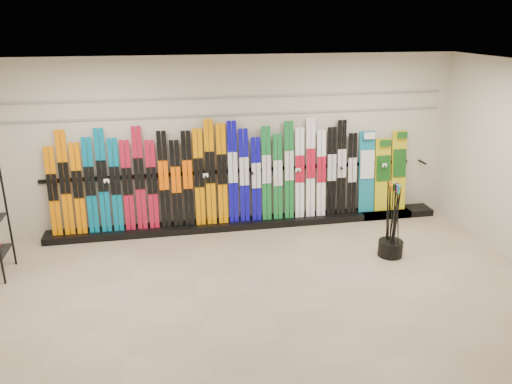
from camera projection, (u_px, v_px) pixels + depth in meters
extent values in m
plane|color=tan|center=(263.00, 291.00, 6.89)|extent=(8.00, 8.00, 0.00)
plane|color=beige|center=(234.00, 143.00, 8.71)|extent=(8.00, 0.00, 8.00)
plane|color=silver|center=(264.00, 69.00, 5.90)|extent=(8.00, 8.00, 0.00)
cube|color=black|center=(249.00, 223.00, 9.02)|extent=(8.00, 0.40, 0.12)
cube|color=orange|center=(53.00, 192.00, 8.19)|extent=(0.17, 0.17, 1.50)
cube|color=orange|center=(65.00, 183.00, 8.20)|extent=(0.17, 0.20, 1.76)
cube|color=orange|center=(78.00, 189.00, 8.26)|extent=(0.17, 0.18, 1.54)
cube|color=#036383|center=(90.00, 186.00, 8.29)|extent=(0.17, 0.19, 1.62)
cube|color=#036383|center=(103.00, 181.00, 8.31)|extent=(0.17, 0.20, 1.76)
cube|color=#036383|center=(116.00, 185.00, 8.36)|extent=(0.17, 0.18, 1.59)
cube|color=maroon|center=(128.00, 186.00, 8.40)|extent=(0.17, 0.18, 1.55)
cube|color=maroon|center=(139.00, 179.00, 8.42)|extent=(0.17, 0.20, 1.77)
cube|color=maroon|center=(152.00, 185.00, 8.48)|extent=(0.17, 0.18, 1.53)
cube|color=black|center=(164.00, 180.00, 8.50)|extent=(0.17, 0.19, 1.67)
cube|color=black|center=(176.00, 184.00, 8.55)|extent=(0.17, 0.18, 1.51)
cube|color=black|center=(188.00, 179.00, 8.57)|extent=(0.17, 0.19, 1.66)
cube|color=orange|center=(199.00, 177.00, 8.60)|extent=(0.17, 0.19, 1.69)
cube|color=orange|center=(210.00, 173.00, 8.62)|extent=(0.17, 0.21, 1.84)
cube|color=orange|center=(222.00, 174.00, 8.67)|extent=(0.17, 0.20, 1.76)
cube|color=#0D089E|center=(233.00, 172.00, 8.70)|extent=(0.17, 0.21, 1.80)
cube|color=#0D089E|center=(244.00, 176.00, 8.75)|extent=(0.17, 0.19, 1.65)
cube|color=#0D089E|center=(256.00, 180.00, 8.81)|extent=(0.17, 0.17, 1.50)
cube|color=#156F2D|center=(266.00, 174.00, 8.82)|extent=(0.17, 0.19, 1.68)
cube|color=#156F2D|center=(278.00, 177.00, 8.87)|extent=(0.17, 0.18, 1.54)
cube|color=#156F2D|center=(289.00, 170.00, 8.89)|extent=(0.17, 0.20, 1.76)
cube|color=white|center=(300.00, 173.00, 8.94)|extent=(0.17, 0.19, 1.63)
cube|color=white|center=(311.00, 168.00, 8.95)|extent=(0.17, 0.21, 1.79)
cube|color=white|center=(321.00, 174.00, 9.02)|extent=(0.17, 0.18, 1.57)
cube|color=black|center=(332.00, 172.00, 9.05)|extent=(0.17, 0.19, 1.62)
cube|color=black|center=(341.00, 168.00, 9.07)|extent=(0.17, 0.20, 1.73)
cube|color=black|center=(352.00, 174.00, 9.13)|extent=(0.17, 0.17, 1.50)
cube|color=#14728C|center=(367.00, 172.00, 9.23)|extent=(0.30, 0.23, 1.50)
cube|color=gold|center=(383.00, 175.00, 9.30)|extent=(0.30, 0.21, 1.35)
cube|color=gold|center=(399.00, 171.00, 9.34)|extent=(0.28, 0.23, 1.48)
cylinder|color=black|center=(390.00, 248.00, 7.88)|extent=(0.39, 0.39, 0.25)
cylinder|color=black|center=(388.00, 217.00, 7.83)|extent=(0.08, 0.07, 1.18)
cylinder|color=black|center=(389.00, 220.00, 7.70)|extent=(0.15, 0.15, 1.17)
cylinder|color=black|center=(395.00, 222.00, 7.62)|extent=(0.07, 0.10, 1.18)
cylinder|color=black|center=(396.00, 223.00, 7.61)|extent=(0.14, 0.15, 1.17)
cylinder|color=black|center=(393.00, 219.00, 7.77)|extent=(0.06, 0.04, 1.18)
cylinder|color=black|center=(398.00, 222.00, 7.63)|extent=(0.09, 0.15, 1.17)
cylinder|color=black|center=(397.00, 221.00, 7.66)|extent=(0.09, 0.08, 1.18)
cylinder|color=black|center=(395.00, 222.00, 7.66)|extent=(0.06, 0.05, 1.18)
cylinder|color=black|center=(394.00, 221.00, 7.68)|extent=(0.12, 0.12, 1.17)
cylinder|color=black|center=(387.00, 217.00, 7.81)|extent=(0.09, 0.03, 1.18)
cylinder|color=black|center=(394.00, 221.00, 7.69)|extent=(0.08, 0.02, 1.18)
cylinder|color=black|center=(391.00, 219.00, 7.76)|extent=(0.06, 0.04, 1.18)
cube|color=gray|center=(234.00, 115.00, 8.53)|extent=(7.60, 0.02, 0.03)
cube|color=gray|center=(234.00, 97.00, 8.43)|extent=(7.60, 0.02, 0.03)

